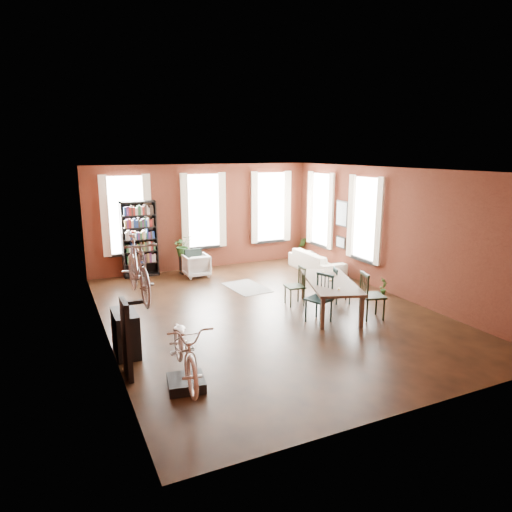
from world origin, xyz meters
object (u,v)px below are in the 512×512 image
dining_table (330,296)px  bookshelf (140,239)px  dining_chair_a (319,299)px  console_table (126,333)px  cream_sofa (317,258)px  bicycle_floor (184,320)px  dining_chair_d (342,285)px  bike_trainer (186,383)px  dining_chair_c (372,296)px  dining_chair_b (295,286)px  plant_stand (185,265)px  white_armchair (196,264)px

dining_table → bookshelf: bookshelf is taller
dining_chair_a → console_table: dining_chair_a is taller
cream_sofa → bicycle_floor: bicycle_floor is taller
dining_chair_d → bike_trainer: dining_chair_d is taller
bookshelf → dining_table: bearing=-56.1°
dining_chair_c → dining_chair_d: 1.16m
dining_chair_d → dining_chair_a: bearing=145.9°
dining_chair_a → dining_table: bearing=104.7°
dining_table → dining_chair_b: dining_chair_b is taller
dining_chair_b → bookshelf: size_ratio=0.42×
bicycle_floor → dining_chair_d: bearing=33.6°
bike_trainer → console_table: bearing=110.9°
plant_stand → cream_sofa: bearing=-21.2°
dining_chair_b → dining_chair_c: size_ratio=0.89×
dining_table → bicycle_floor: (-3.93, -1.93, 0.74)m
white_armchair → bike_trainer: 6.51m
bookshelf → cream_sofa: 5.28m
dining_chair_d → console_table: size_ratio=1.07×
dining_chair_c → white_armchair: size_ratio=1.44×
white_armchair → bicycle_floor: bicycle_floor is taller
dining_chair_a → dining_chair_c: (1.18, -0.30, 0.00)m
cream_sofa → bicycle_floor: (-5.59, -5.12, 0.70)m
bike_trainer → plant_stand: size_ratio=1.03×
dining_chair_c → console_table: bearing=100.1°
dining_chair_b → bike_trainer: 4.43m
white_armchair → console_table: size_ratio=0.90×
dining_table → dining_chair_a: (-0.56, -0.42, 0.15)m
dining_chair_d → white_armchair: dining_chair_d is taller
bicycle_floor → dining_chair_a: bearing=30.3°
dining_table → plant_stand: 5.07m
dining_chair_c → bookshelf: (-3.91, 5.61, 0.58)m
dining_chair_d → bike_trainer: (-4.58, -2.39, -0.35)m
dining_chair_c → bookshelf: 6.86m
dining_chair_d → white_armchair: bearing=53.6°
white_armchair → plant_stand: (-0.22, 0.43, -0.09)m
dining_chair_b → bicycle_floor: 4.44m
bookshelf → dining_chair_b: bearing=-55.6°
white_armchair → dining_chair_c: bearing=115.9°
white_armchair → dining_chair_b: bearing=111.1°
dining_chair_c → dining_chair_a: bearing=90.3°
dining_chair_b → bookshelf: (-2.82, 4.11, 0.64)m
console_table → plant_stand: (2.52, 4.94, -0.13)m
dining_chair_b → plant_stand: bearing=-151.8°
bike_trainer → plant_stand: (1.89, 6.58, 0.19)m
bookshelf → bike_trainer: (-0.65, -6.84, -1.02)m
dining_table → plant_stand: size_ratio=3.98×
plant_stand → bicycle_floor: (-1.88, -6.56, 0.83)m
console_table → dining_chair_b: bearing=14.9°
cream_sofa → bike_trainer: bearing=132.6°
dining_chair_d → cream_sofa: dining_chair_d is taller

